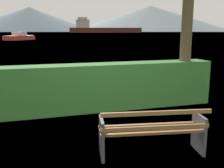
% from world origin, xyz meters
% --- Properties ---
extents(ground_plane, '(1400.00, 1400.00, 0.00)m').
position_xyz_m(ground_plane, '(0.00, 0.00, 0.00)').
color(ground_plane, '#4C6B33').
extents(water_surface, '(620.00, 620.00, 0.00)m').
position_xyz_m(water_surface, '(0.00, 307.52, 0.00)').
color(water_surface, '#6B8EA3').
rests_on(water_surface, ground_plane).
extents(park_bench, '(1.88, 0.86, 0.87)m').
position_xyz_m(park_bench, '(-0.01, -0.06, 0.43)').
color(park_bench, olive).
rests_on(park_bench, ground_plane).
extents(hedge_row, '(6.09, 0.69, 1.25)m').
position_xyz_m(hedge_row, '(0.00, 2.84, 0.63)').
color(hedge_row, '#387A33').
rests_on(hedge_row, ground_plane).
extents(cargo_ship_large, '(74.56, 31.09, 15.72)m').
position_xyz_m(cargo_ship_large, '(69.37, 271.80, 4.40)').
color(cargo_ship_large, '#471E19').
rests_on(cargo_ship_large, water_surface).
extents(tender_far, '(6.94, 8.31, 1.79)m').
position_xyz_m(tender_far, '(-4.17, 61.32, 0.65)').
color(tender_far, '#B2332D').
rests_on(tender_far, water_surface).
extents(distant_hills, '(861.31, 377.08, 63.82)m').
position_xyz_m(distant_hills, '(58.28, 589.84, 29.60)').
color(distant_hills, slate).
rests_on(distant_hills, ground_plane).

